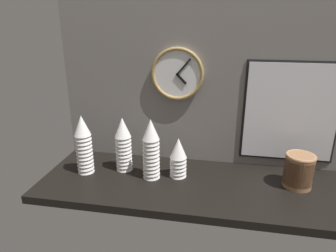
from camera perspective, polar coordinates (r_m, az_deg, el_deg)
The scene contains 9 objects.
ground_plane at distance 155.49cm, azimuth 5.82°, elevation -11.17°, with size 160.00×56.00×4.00cm, color black.
wall_tiled_back at distance 162.06cm, azimuth 7.30°, elevation 10.66°, with size 160.00×3.00×105.00cm.
cup_stack_far_left at distance 162.80cm, azimuth -15.70°, elevation -3.33°, with size 8.76×8.76×31.73cm.
cup_stack_left at distance 161.17cm, azimuth -8.51°, elevation -3.43°, with size 8.76×8.76×29.63cm.
cup_stack_center_left at distance 151.17cm, azimuth -3.25°, elevation -4.40°, with size 8.76×8.76×31.73cm.
cup_stack_center at distance 154.40cm, azimuth 1.97°, elevation -5.99°, with size 8.76×8.76×21.21cm.
bowl_stack_far_right at distance 159.20cm, azimuth 23.66°, elevation -7.68°, with size 14.04×14.04×16.86cm.
wall_clock at distance 160.98cm, azimuth 1.79°, elevation 9.86°, with size 28.28×2.70×28.28cm.
menu_board at distance 168.15cm, azimuth 22.30°, elevation 2.35°, with size 48.39×1.32×53.62cm.
Camera 1 is at (8.69, -133.40, 77.42)cm, focal length 32.00 mm.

